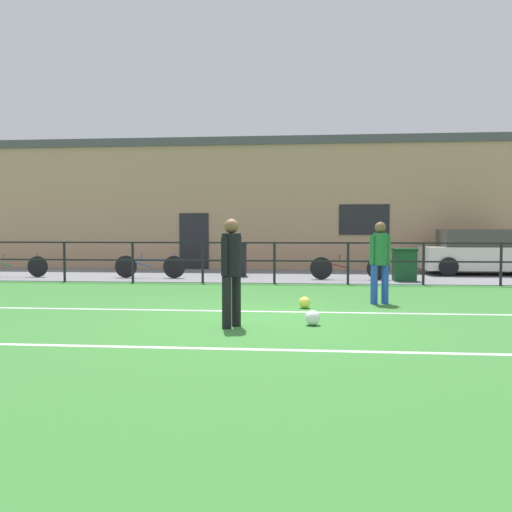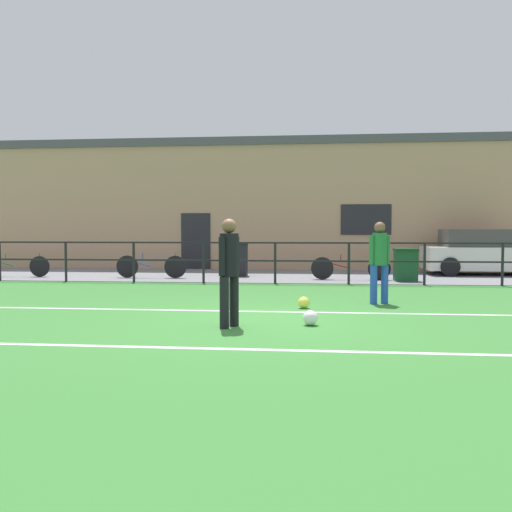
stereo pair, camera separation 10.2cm
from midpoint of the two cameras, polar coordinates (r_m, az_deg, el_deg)
name	(u,v)px [view 1 (the left image)]	position (r m, az deg, el deg)	size (l,w,h in m)	color
ground	(253,322)	(8.73, -0.65, -7.10)	(60.00, 44.00, 0.04)	#387A33
field_line_touchline	(259,311)	(9.71, -0.03, -5.96)	(36.00, 0.11, 0.00)	white
field_line_hash	(237,349)	(6.71, -2.49, -9.93)	(36.00, 0.11, 0.00)	white
pavement_strip	(279,276)	(17.14, 2.30, -2.11)	(48.00, 5.00, 0.02)	slate
perimeter_fence	(274,257)	(14.60, 1.79, -0.07)	(36.07, 0.07, 1.15)	black
clubhouse_facade	(284,205)	(20.79, 2.85, 5.52)	(28.00, 2.56, 4.91)	tan
player_goalkeeper	(231,266)	(8.07, -3.01, -1.06)	(0.29, 0.41, 1.65)	black
player_striker	(380,257)	(10.90, 12.88, -0.15)	(0.43, 0.29, 1.64)	blue
soccer_ball_match	(305,302)	(10.12, 4.95, -4.98)	(0.22, 0.22, 0.22)	#E5E04C
soccer_ball_spare	(312,318)	(8.35, 5.72, -6.60)	(0.24, 0.24, 0.24)	white
parked_car_red	(481,253)	(18.90, 22.84, 0.30)	(3.84, 1.80, 1.48)	silver
bicycle_parked_0	(12,266)	(18.25, -24.82, -0.98)	(2.30, 0.04, 0.74)	black
bicycle_parked_1	(150,266)	(16.49, -11.49, -1.10)	(2.18, 0.04, 0.77)	black
bicycle_parked_2	(349,268)	(15.84, 9.79, -1.27)	(2.31, 0.04, 0.75)	black
trash_bin_0	(404,264)	(15.79, 15.43, -0.88)	(0.65, 0.55, 0.94)	#194C28
trash_bin_1	(236,259)	(16.84, -2.33, -0.34)	(0.65, 0.55, 1.06)	black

